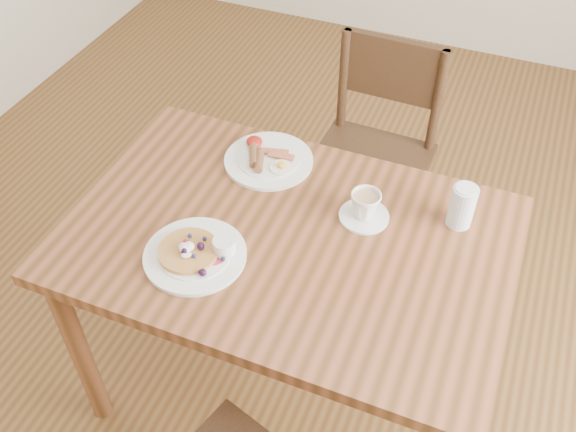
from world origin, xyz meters
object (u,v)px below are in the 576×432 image
Objects in this scene: dining_table at (288,259)px; teacup_saucer at (365,207)px; chair_far at (374,149)px; pancake_plate at (197,253)px; water_glass at (462,206)px; breakfast_plate at (267,159)px.

dining_table is 0.26m from teacup_saucer.
dining_table is 1.36× the size of chair_far.
water_glass reaches higher than pancake_plate.
teacup_saucer is (0.13, -0.62, 0.30)m from chair_far.
chair_far is 0.60m from breakfast_plate.
water_glass is at bearing 27.67° from dining_table.
water_glass is (0.59, -0.04, 0.05)m from breakfast_plate.
dining_table is 0.33m from breakfast_plate.
teacup_saucer is 1.12× the size of water_glass.
breakfast_plate is at bearing 123.85° from dining_table.
water_glass is at bearing 32.23° from pancake_plate.
breakfast_plate is (-0.17, 0.26, 0.11)m from dining_table.
dining_table is 0.78m from chair_far.
water_glass is at bearing 17.47° from teacup_saucer.
dining_table is 9.59× the size of water_glass.
breakfast_plate is 0.36m from teacup_saucer.
water_glass reaches higher than dining_table.
teacup_saucer is (0.36, 0.30, 0.02)m from pancake_plate.
dining_table is at bearing 40.81° from pancake_plate.
pancake_plate is 1.00× the size of breakfast_plate.
pancake_plate is 0.42m from breakfast_plate.
teacup_saucer is at bearing 40.24° from pancake_plate.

